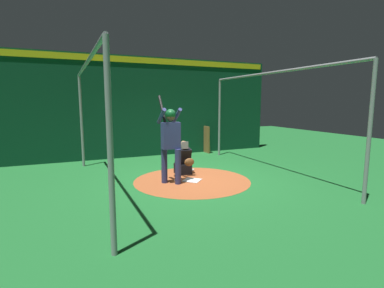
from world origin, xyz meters
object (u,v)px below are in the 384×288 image
object	(u,v)px
home_plate	(192,180)
bat_rack	(206,140)
catcher	(184,161)
baseball_0	(193,170)
baseball_1	(175,181)
batter	(171,138)

from	to	relation	value
home_plate	bat_rack	xyz separation A→B (m)	(-3.66, 2.23, 0.48)
home_plate	catcher	distance (m)	0.81
baseball_0	baseball_1	world-z (taller)	same
batter	baseball_1	xyz separation A→B (m)	(-0.04, 0.13, -1.08)
home_plate	baseball_0	xyz separation A→B (m)	(-0.91, 0.44, 0.03)
bat_rack	baseball_0	size ratio (longest dim) A/B	14.20
batter	baseball_0	bearing A→B (deg)	132.39
baseball_0	batter	bearing A→B (deg)	-47.61
catcher	baseball_0	bearing A→B (deg)	116.89
catcher	baseball_1	distance (m)	0.92
catcher	baseball_0	distance (m)	0.53
baseball_1	baseball_0	bearing A→B (deg)	135.21
bat_rack	baseball_0	world-z (taller)	bat_rack
catcher	bat_rack	size ratio (longest dim) A/B	0.89
batter	baseball_0	xyz separation A→B (m)	(-0.92, 1.01, -1.08)
bat_rack	home_plate	bearing A→B (deg)	-31.39
batter	catcher	bearing A→B (deg)	139.04
home_plate	catcher	xyz separation A→B (m)	(-0.72, 0.06, 0.35)
baseball_0	home_plate	bearing A→B (deg)	-25.55
home_plate	baseball_1	xyz separation A→B (m)	(-0.03, -0.44, 0.03)
baseball_1	catcher	bearing A→B (deg)	144.07
baseball_0	bat_rack	bearing A→B (deg)	146.82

